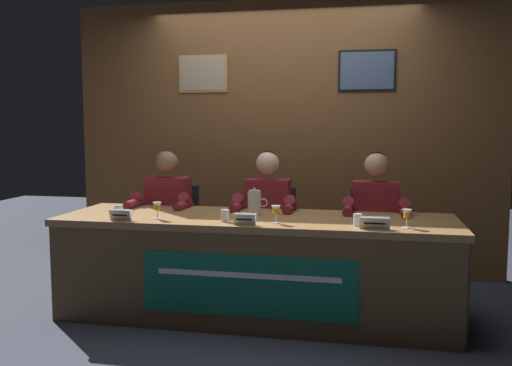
{
  "coord_description": "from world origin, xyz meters",
  "views": [
    {
      "loc": [
        0.8,
        -3.97,
        1.43
      ],
      "look_at": [
        0.0,
        0.0,
        1.0
      ],
      "focal_mm": 38.83,
      "sensor_mm": 36.0,
      "label": 1
    }
  ],
  "objects_px": {
    "nameplate_left": "(121,215)",
    "chair_center": "(270,242)",
    "nameplate_center": "(245,219)",
    "juice_glass_left": "(157,207)",
    "water_cup_left": "(119,212)",
    "chair_right": "(374,246)",
    "conference_table": "(253,251)",
    "nameplate_right": "(374,223)",
    "panelist_right": "(375,217)",
    "water_cup_center": "(225,216)",
    "juice_glass_right": "(407,215)",
    "water_pitcher_central": "(255,203)",
    "panelist_center": "(266,214)",
    "juice_glass_center": "(276,211)",
    "chair_left": "(174,238)",
    "panelist_left": "(165,210)",
    "water_cup_right": "(358,221)"
  },
  "relations": [
    {
      "from": "conference_table",
      "to": "water_pitcher_central",
      "type": "xyz_separation_m",
      "value": [
        -0.02,
        0.15,
        0.33
      ]
    },
    {
      "from": "juice_glass_left",
      "to": "juice_glass_right",
      "type": "height_order",
      "value": "same"
    },
    {
      "from": "panelist_left",
      "to": "nameplate_left",
      "type": "bearing_deg",
      "value": -92.61
    },
    {
      "from": "water_cup_center",
      "to": "chair_center",
      "type": "bearing_deg",
      "value": 78.99
    },
    {
      "from": "chair_center",
      "to": "juice_glass_center",
      "type": "height_order",
      "value": "chair_center"
    },
    {
      "from": "juice_glass_center",
      "to": "nameplate_right",
      "type": "bearing_deg",
      "value": -6.55
    },
    {
      "from": "chair_left",
      "to": "chair_center",
      "type": "relative_size",
      "value": 1.0
    },
    {
      "from": "chair_center",
      "to": "nameplate_center",
      "type": "relative_size",
      "value": 5.78
    },
    {
      "from": "nameplate_left",
      "to": "nameplate_right",
      "type": "height_order",
      "value": "same"
    },
    {
      "from": "chair_right",
      "to": "nameplate_left",
      "type": "bearing_deg",
      "value": -151.29
    },
    {
      "from": "panelist_center",
      "to": "chair_right",
      "type": "height_order",
      "value": "panelist_center"
    },
    {
      "from": "conference_table",
      "to": "nameplate_left",
      "type": "distance_m",
      "value": 0.98
    },
    {
      "from": "nameplate_right",
      "to": "panelist_right",
      "type": "bearing_deg",
      "value": 88.69
    },
    {
      "from": "nameplate_left",
      "to": "chair_center",
      "type": "xyz_separation_m",
      "value": [
        0.91,
        0.97,
        -0.36
      ]
    },
    {
      "from": "chair_center",
      "to": "panelist_center",
      "type": "height_order",
      "value": "panelist_center"
    },
    {
      "from": "nameplate_right",
      "to": "chair_right",
      "type": "bearing_deg",
      "value": 88.96
    },
    {
      "from": "chair_center",
      "to": "chair_right",
      "type": "xyz_separation_m",
      "value": [
        0.87,
        0.0,
        0.0
      ]
    },
    {
      "from": "chair_left",
      "to": "juice_glass_left",
      "type": "bearing_deg",
      "value": -77.2
    },
    {
      "from": "nameplate_left",
      "to": "water_cup_right",
      "type": "distance_m",
      "value": 1.66
    },
    {
      "from": "chair_center",
      "to": "panelist_right",
      "type": "height_order",
      "value": "panelist_right"
    },
    {
      "from": "juice_glass_center",
      "to": "panelist_right",
      "type": "relative_size",
      "value": 0.1
    },
    {
      "from": "nameplate_center",
      "to": "water_pitcher_central",
      "type": "distance_m",
      "value": 0.4
    },
    {
      "from": "nameplate_left",
      "to": "nameplate_center",
      "type": "relative_size",
      "value": 1.02
    },
    {
      "from": "juice_glass_left",
      "to": "water_cup_left",
      "type": "xyz_separation_m",
      "value": [
        -0.32,
        0.05,
        -0.05
      ]
    },
    {
      "from": "juice_glass_left",
      "to": "water_cup_left",
      "type": "relative_size",
      "value": 1.46
    },
    {
      "from": "water_cup_center",
      "to": "water_pitcher_central",
      "type": "distance_m",
      "value": 0.34
    },
    {
      "from": "conference_table",
      "to": "water_cup_center",
      "type": "height_order",
      "value": "water_cup_center"
    },
    {
      "from": "juice_glass_center",
      "to": "panelist_right",
      "type": "xyz_separation_m",
      "value": [
        0.68,
        0.68,
        -0.13
      ]
    },
    {
      "from": "water_cup_center",
      "to": "juice_glass_left",
      "type": "bearing_deg",
      "value": 179.9
    },
    {
      "from": "water_cup_center",
      "to": "water_cup_right",
      "type": "bearing_deg",
      "value": 0.17
    },
    {
      "from": "chair_right",
      "to": "conference_table",
      "type": "bearing_deg",
      "value": -140.04
    },
    {
      "from": "water_cup_left",
      "to": "juice_glass_center",
      "type": "height_order",
      "value": "juice_glass_center"
    },
    {
      "from": "chair_center",
      "to": "chair_left",
      "type": "bearing_deg",
      "value": 180.0
    },
    {
      "from": "panelist_left",
      "to": "juice_glass_center",
      "type": "bearing_deg",
      "value": -32.42
    },
    {
      "from": "nameplate_left",
      "to": "water_cup_left",
      "type": "bearing_deg",
      "value": 120.11
    },
    {
      "from": "panelist_center",
      "to": "conference_table",
      "type": "bearing_deg",
      "value": -89.95
    },
    {
      "from": "panelist_left",
      "to": "panelist_right",
      "type": "height_order",
      "value": "same"
    },
    {
      "from": "water_cup_right",
      "to": "juice_glass_left",
      "type": "bearing_deg",
      "value": -179.92
    },
    {
      "from": "panelist_right",
      "to": "water_pitcher_central",
      "type": "xyz_separation_m",
      "value": [
        -0.89,
        -0.38,
        0.14
      ]
    },
    {
      "from": "water_cup_center",
      "to": "juice_glass_right",
      "type": "distance_m",
      "value": 1.23
    },
    {
      "from": "nameplate_center",
      "to": "water_pitcher_central",
      "type": "xyz_separation_m",
      "value": [
        -0.01,
        0.4,
        0.05
      ]
    },
    {
      "from": "chair_left",
      "to": "chair_center",
      "type": "xyz_separation_m",
      "value": [
        0.87,
        0.0,
        0.0
      ]
    },
    {
      "from": "water_cup_center",
      "to": "nameplate_right",
      "type": "bearing_deg",
      "value": -4.25
    },
    {
      "from": "conference_table",
      "to": "water_cup_center",
      "type": "distance_m",
      "value": 0.35
    },
    {
      "from": "panelist_center",
      "to": "nameplate_center",
      "type": "distance_m",
      "value": 0.78
    },
    {
      "from": "water_cup_center",
      "to": "panelist_right",
      "type": "distance_m",
      "value": 1.24
    },
    {
      "from": "water_cup_left",
      "to": "chair_left",
      "type": "bearing_deg",
      "value": 81.54
    },
    {
      "from": "conference_table",
      "to": "chair_center",
      "type": "xyz_separation_m",
      "value": [
        -0.0,
        0.73,
        -0.08
      ]
    },
    {
      "from": "conference_table",
      "to": "chair_right",
      "type": "xyz_separation_m",
      "value": [
        0.87,
        0.73,
        -0.08
      ]
    },
    {
      "from": "nameplate_center",
      "to": "conference_table",
      "type": "bearing_deg",
      "value": 88.08
    }
  ]
}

